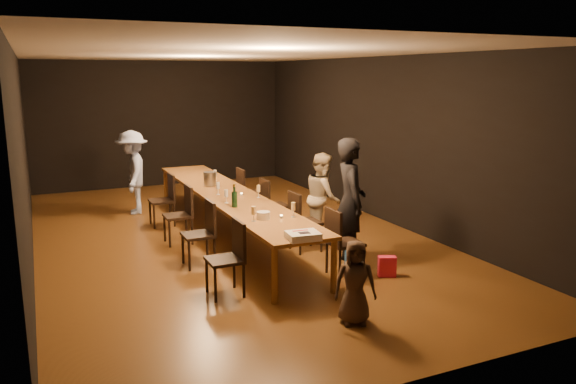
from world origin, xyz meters
name	(u,v)px	position (x,y,z in m)	size (l,w,h in m)	color
ground	(229,237)	(0.00, 0.00, 0.00)	(10.00, 10.00, 0.00)	#412710
room_shell	(226,112)	(0.00, 0.00, 2.08)	(6.04, 10.04, 3.02)	black
table	(228,196)	(0.00, 0.00, 0.70)	(0.90, 6.00, 0.75)	brown
chair_right_0	(345,242)	(0.85, -2.40, 0.47)	(0.42, 0.42, 0.93)	black
chair_right_1	(306,221)	(0.85, -1.20, 0.47)	(0.42, 0.42, 0.93)	black
chair_right_2	(275,205)	(0.85, 0.00, 0.47)	(0.42, 0.42, 0.93)	black
chair_right_3	(250,192)	(0.85, 1.20, 0.47)	(0.42, 0.42, 0.93)	black
chair_left_0	(225,259)	(-0.85, -2.40, 0.47)	(0.42, 0.42, 0.93)	black
chair_left_1	(198,234)	(-0.85, -1.20, 0.47)	(0.42, 0.42, 0.93)	black
chair_left_2	(178,215)	(-0.85, 0.00, 0.47)	(0.42, 0.42, 0.93)	black
chair_left_3	(162,200)	(-0.85, 1.20, 0.47)	(0.42, 0.42, 0.93)	black
woman_birthday	(350,202)	(1.15, -2.01, 0.91)	(0.66, 0.44, 1.82)	black
woman_tan	(323,197)	(1.36, -0.80, 0.72)	(0.70, 0.55, 1.44)	#C1AF91
man_blue	(133,172)	(-1.15, 2.33, 0.81)	(1.05, 0.60, 1.63)	#8498CD
child	(355,282)	(0.19, -3.75, 0.47)	(0.46, 0.30, 0.94)	#402F23
gift_bag_red	(387,266)	(1.34, -2.69, 0.14)	(0.24, 0.13, 0.28)	#DF2145
gift_bag_blue	(353,258)	(1.13, -2.17, 0.14)	(0.22, 0.15, 0.28)	#285CB0
birthday_cake	(303,236)	(-0.03, -2.90, 0.79)	(0.41, 0.34, 0.09)	white
plate_stack	(263,215)	(-0.10, -1.83, 0.80)	(0.19, 0.19, 0.10)	white
champagne_bottle	(234,195)	(-0.22, -0.99, 0.92)	(0.08, 0.08, 0.35)	black
ice_bucket	(210,179)	(-0.07, 0.76, 0.87)	(0.22, 0.22, 0.24)	#A2A2A6
wineglass_0	(254,214)	(-0.26, -1.88, 0.85)	(0.06, 0.06, 0.21)	beige
wineglass_1	(293,210)	(0.31, -1.89, 0.85)	(0.06, 0.06, 0.21)	beige
wineglass_2	(226,196)	(-0.25, -0.68, 0.85)	(0.06, 0.06, 0.21)	silver
wineglass_3	(258,191)	(0.34, -0.54, 0.85)	(0.06, 0.06, 0.21)	beige
wineglass_4	(218,188)	(-0.18, -0.05, 0.85)	(0.06, 0.06, 0.21)	silver
wineglass_5	(215,176)	(0.13, 1.12, 0.85)	(0.06, 0.06, 0.21)	silver
tealight_near	(281,217)	(0.15, -1.86, 0.77)	(0.05, 0.05, 0.03)	#B2B7B2
tealight_mid	(242,194)	(0.15, -0.26, 0.77)	(0.05, 0.05, 0.03)	#B2B7B2
tealight_far	(210,177)	(0.15, 1.50, 0.77)	(0.05, 0.05, 0.03)	#B2B7B2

